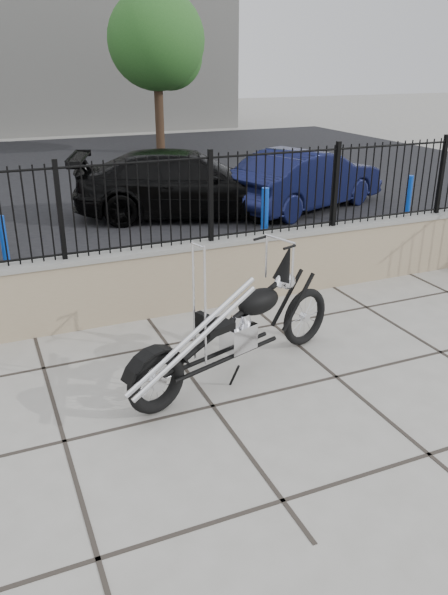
% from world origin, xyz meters
% --- Properties ---
extents(ground_plane, '(90.00, 90.00, 0.00)m').
position_xyz_m(ground_plane, '(0.00, 0.00, 0.00)').
color(ground_plane, '#99968E').
rests_on(ground_plane, ground).
extents(parking_lot, '(30.00, 30.00, 0.00)m').
position_xyz_m(parking_lot, '(0.00, 12.50, 0.00)').
color(parking_lot, black).
rests_on(parking_lot, ground).
extents(retaining_wall, '(14.00, 0.36, 0.96)m').
position_xyz_m(retaining_wall, '(0.00, 2.50, 0.48)').
color(retaining_wall, gray).
rests_on(retaining_wall, ground_plane).
extents(iron_fence, '(14.00, 0.08, 1.20)m').
position_xyz_m(iron_fence, '(0.00, 2.50, 1.56)').
color(iron_fence, black).
rests_on(iron_fence, retaining_wall).
extents(chopper_motorcycle, '(2.81, 1.37, 1.68)m').
position_xyz_m(chopper_motorcycle, '(0.46, 0.48, 0.84)').
color(chopper_motorcycle, black).
rests_on(chopper_motorcycle, ground_plane).
extents(car_black, '(5.38, 3.46, 1.45)m').
position_xyz_m(car_black, '(2.44, 7.48, 0.73)').
color(car_black, black).
rests_on(car_black, parking_lot).
extents(car_blue, '(4.49, 2.86, 1.40)m').
position_xyz_m(car_blue, '(5.21, 7.00, 0.70)').
color(car_blue, '#10143B').
rests_on(car_blue, parking_lot).
extents(bollard_a, '(0.12, 0.12, 0.95)m').
position_xyz_m(bollard_a, '(-1.62, 5.18, 0.47)').
color(bollard_a, blue).
rests_on(bollard_a, ground_plane).
extents(bollard_b, '(0.16, 0.16, 1.14)m').
position_xyz_m(bollard_b, '(2.92, 4.60, 0.57)').
color(bollard_b, '#0B2FA8').
rests_on(bollard_b, ground_plane).
extents(bollard_c, '(0.14, 0.14, 1.03)m').
position_xyz_m(bollard_c, '(6.55, 4.98, 0.52)').
color(bollard_c, blue).
rests_on(bollard_c, ground_plane).
extents(tree_right, '(3.44, 3.44, 5.81)m').
position_xyz_m(tree_right, '(4.72, 16.77, 4.07)').
color(tree_right, '#382619').
rests_on(tree_right, ground_plane).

